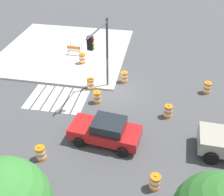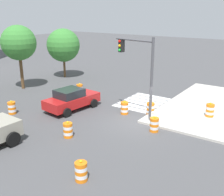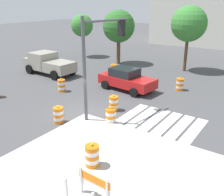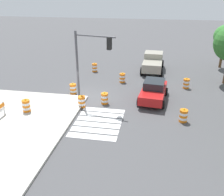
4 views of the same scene
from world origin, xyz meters
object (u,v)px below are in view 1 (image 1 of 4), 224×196
at_px(traffic_barrel_near_corner, 207,88).
at_px(traffic_light_pole, 101,48).
at_px(traffic_barrel_lane_center, 155,182).
at_px(construction_barricade, 74,49).
at_px(traffic_barrel_far_curb, 91,84).
at_px(traffic_barrel_crosswalk_end, 124,77).
at_px(sports_car, 106,131).
at_px(traffic_barrel_median_near, 168,111).
at_px(traffic_barrel_median_far, 41,153).
at_px(traffic_barrel_opposite_curb, 97,97).
at_px(traffic_barrel_on_sidewalk, 82,58).

height_order(traffic_barrel_near_corner, traffic_light_pole, traffic_light_pole).
xyz_separation_m(traffic_barrel_near_corner, traffic_light_pole, (7.94, 1.68, 3.46)).
distance_m(traffic_barrel_lane_center, construction_barricade, 16.09).
relative_size(traffic_barrel_far_curb, traffic_light_pole, 0.19).
relative_size(traffic_barrel_near_corner, traffic_barrel_crosswalk_end, 1.00).
bearing_deg(sports_car, traffic_barrel_crosswalk_end, -90.66).
bearing_deg(traffic_barrel_crosswalk_end, traffic_barrel_median_near, 133.26).
bearing_deg(traffic_light_pole, traffic_barrel_crosswalk_end, -124.84).
height_order(traffic_barrel_median_far, traffic_barrel_far_curb, same).
bearing_deg(traffic_barrel_median_far, traffic_barrel_crosswalk_end, -110.81).
bearing_deg(traffic_barrel_far_curb, sports_car, 113.41).
distance_m(sports_car, traffic_barrel_median_near, 4.85).
relative_size(sports_car, traffic_barrel_median_near, 4.39).
bearing_deg(traffic_light_pole, traffic_barrel_median_near, 160.04).
height_order(sports_car, traffic_barrel_opposite_curb, sports_car).
bearing_deg(traffic_barrel_lane_center, traffic_barrel_crosswalk_end, -72.61).
relative_size(traffic_barrel_opposite_curb, traffic_barrel_on_sidewalk, 1.00).
height_order(traffic_barrel_near_corner, traffic_barrel_median_near, same).
xyz_separation_m(traffic_barrel_median_near, traffic_barrel_on_sidewalk, (7.78, -6.08, 0.15)).
bearing_deg(traffic_barrel_lane_center, traffic_barrel_opposite_curb, -55.61).
bearing_deg(traffic_barrel_on_sidewalk, traffic_barrel_median_near, 141.98).
relative_size(sports_car, traffic_barrel_lane_center, 4.39).
bearing_deg(traffic_barrel_near_corner, traffic_barrel_opposite_curb, 19.07).
xyz_separation_m(traffic_barrel_far_curb, traffic_light_pole, (-1.03, 0.53, 3.46)).
distance_m(traffic_barrel_crosswalk_end, traffic_barrel_opposite_curb, 3.49).
bearing_deg(traffic_barrel_on_sidewalk, traffic_barrel_near_corner, 166.43).
xyz_separation_m(traffic_barrel_opposite_curb, traffic_barrel_on_sidewalk, (2.62, -5.36, 0.15)).
height_order(traffic_barrel_lane_center, traffic_barrel_on_sidewalk, traffic_barrel_on_sidewalk).
height_order(traffic_barrel_far_curb, traffic_barrel_lane_center, same).
height_order(traffic_barrel_lane_center, traffic_light_pole, traffic_light_pole).
distance_m(traffic_barrel_median_near, traffic_barrel_opposite_curb, 5.21).
bearing_deg(traffic_barrel_lane_center, traffic_light_pole, -60.18).
relative_size(traffic_barrel_far_curb, traffic_barrel_on_sidewalk, 1.00).
height_order(traffic_barrel_opposite_curb, traffic_light_pole, traffic_light_pole).
bearing_deg(traffic_barrel_near_corner, traffic_barrel_median_far, 41.22).
distance_m(traffic_barrel_near_corner, traffic_barrel_median_far, 13.27).
bearing_deg(traffic_light_pole, traffic_barrel_far_curb, -27.08).
distance_m(traffic_barrel_median_near, traffic_barrel_lane_center, 6.07).
xyz_separation_m(sports_car, traffic_barrel_crosswalk_end, (-0.08, -6.96, -0.36)).
bearing_deg(traffic_light_pole, traffic_barrel_near_corner, -168.08).
bearing_deg(traffic_barrel_median_far, traffic_barrel_on_sidewalk, -86.51).
bearing_deg(sports_car, traffic_light_pole, -74.89).
relative_size(traffic_barrel_crosswalk_end, traffic_light_pole, 0.19).
height_order(traffic_barrel_opposite_curb, traffic_barrel_on_sidewalk, traffic_barrel_on_sidewalk).
xyz_separation_m(sports_car, traffic_barrel_far_curb, (2.36, -5.46, -0.36)).
distance_m(traffic_barrel_near_corner, traffic_barrel_median_near, 4.55).
relative_size(traffic_barrel_near_corner, traffic_barrel_opposite_curb, 1.00).
relative_size(traffic_barrel_far_curb, traffic_barrel_lane_center, 1.00).
xyz_separation_m(traffic_barrel_opposite_curb, construction_barricade, (3.82, -6.92, 0.27)).
bearing_deg(traffic_barrel_median_far, traffic_barrel_lane_center, 173.00).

